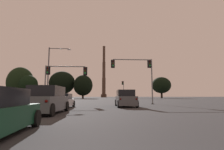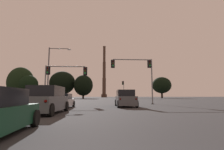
{
  "view_description": "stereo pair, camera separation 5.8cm",
  "coord_description": "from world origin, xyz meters",
  "px_view_note": "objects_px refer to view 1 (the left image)",
  "views": [
    {
      "loc": [
        0.4,
        -1.41,
        1.18
      ],
      "look_at": [
        2.15,
        25.87,
        4.48
      ],
      "focal_mm": 28.0,
      "sensor_mm": 36.0,
      "label": 1
    },
    {
      "loc": [
        0.45,
        -1.41,
        1.18
      ],
      "look_at": [
        2.15,
        25.87,
        4.48
      ],
      "focal_mm": 28.0,
      "sensor_mm": 36.0,
      "label": 2
    }
  ],
  "objects_px": {
    "traffic_light_far_right": "(123,87)",
    "street_lamp": "(52,69)",
    "traffic_light_overhead_left": "(60,74)",
    "suv_right_lane_front": "(125,99)",
    "suv_left_lane_second": "(47,100)",
    "traffic_light_overhead_right": "(139,69)",
    "smokestack": "(104,77)",
    "sedan_left_lane_front": "(62,101)"
  },
  "relations": [
    {
      "from": "traffic_light_far_right",
      "to": "street_lamp",
      "type": "relative_size",
      "value": 0.68
    },
    {
      "from": "traffic_light_far_right",
      "to": "traffic_light_overhead_left",
      "type": "height_order",
      "value": "traffic_light_far_right"
    },
    {
      "from": "suv_right_lane_front",
      "to": "suv_left_lane_second",
      "type": "xyz_separation_m",
      "value": [
        -6.45,
        -7.16,
        0.0
      ]
    },
    {
      "from": "suv_right_lane_front",
      "to": "traffic_light_overhead_right",
      "type": "bearing_deg",
      "value": 65.11
    },
    {
      "from": "traffic_light_overhead_right",
      "to": "traffic_light_overhead_left",
      "type": "xyz_separation_m",
      "value": [
        -11.39,
        -0.31,
        -0.9
      ]
    },
    {
      "from": "suv_right_lane_front",
      "to": "traffic_light_overhead_left",
      "type": "relative_size",
      "value": 0.82
    },
    {
      "from": "traffic_light_far_right",
      "to": "smokestack",
      "type": "xyz_separation_m",
      "value": [
        -4.82,
        102.02,
        14.7
      ]
    },
    {
      "from": "suv_right_lane_front",
      "to": "traffic_light_far_right",
      "type": "distance_m",
      "value": 39.61
    },
    {
      "from": "traffic_light_overhead_right",
      "to": "smokestack",
      "type": "height_order",
      "value": "smokestack"
    },
    {
      "from": "suv_right_lane_front",
      "to": "traffic_light_overhead_left",
      "type": "height_order",
      "value": "traffic_light_overhead_left"
    },
    {
      "from": "suv_left_lane_second",
      "to": "traffic_light_overhead_left",
      "type": "relative_size",
      "value": 0.82
    },
    {
      "from": "traffic_light_overhead_right",
      "to": "suv_left_lane_second",
      "type": "bearing_deg",
      "value": -125.6
    },
    {
      "from": "suv_right_lane_front",
      "to": "suv_left_lane_second",
      "type": "bearing_deg",
      "value": -130.91
    },
    {
      "from": "suv_right_lane_front",
      "to": "street_lamp",
      "type": "bearing_deg",
      "value": 140.13
    },
    {
      "from": "sedan_left_lane_front",
      "to": "traffic_light_overhead_left",
      "type": "bearing_deg",
      "value": 106.45
    },
    {
      "from": "traffic_light_far_right",
      "to": "traffic_light_overhead_left",
      "type": "xyz_separation_m",
      "value": [
        -13.37,
        -33.7,
        0.12
      ]
    },
    {
      "from": "sedan_left_lane_front",
      "to": "street_lamp",
      "type": "xyz_separation_m",
      "value": [
        -4.13,
        10.84,
        4.99
      ]
    },
    {
      "from": "suv_right_lane_front",
      "to": "traffic_light_overhead_left",
      "type": "distance_m",
      "value": 10.7
    },
    {
      "from": "traffic_light_far_right",
      "to": "smokestack",
      "type": "height_order",
      "value": "smokestack"
    },
    {
      "from": "traffic_light_overhead_left",
      "to": "street_lamp",
      "type": "distance_m",
      "value": 4.74
    },
    {
      "from": "traffic_light_overhead_right",
      "to": "suv_right_lane_front",
      "type": "bearing_deg",
      "value": -115.98
    },
    {
      "from": "smokestack",
      "to": "traffic_light_far_right",
      "type": "bearing_deg",
      "value": -87.3
    },
    {
      "from": "traffic_light_far_right",
      "to": "smokestack",
      "type": "relative_size",
      "value": 0.13
    },
    {
      "from": "traffic_light_overhead_right",
      "to": "sedan_left_lane_front",
      "type": "bearing_deg",
      "value": -142.71
    },
    {
      "from": "traffic_light_overhead_right",
      "to": "smokestack",
      "type": "bearing_deg",
      "value": 91.2
    },
    {
      "from": "traffic_light_far_right",
      "to": "traffic_light_overhead_left",
      "type": "distance_m",
      "value": 36.26
    },
    {
      "from": "suv_left_lane_second",
      "to": "traffic_light_overhead_right",
      "type": "bearing_deg",
      "value": 56.16
    },
    {
      "from": "traffic_light_overhead_left",
      "to": "smokestack",
      "type": "relative_size",
      "value": 0.13
    },
    {
      "from": "sedan_left_lane_front",
      "to": "traffic_light_overhead_left",
      "type": "relative_size",
      "value": 0.78
    },
    {
      "from": "suv_left_lane_second",
      "to": "traffic_light_far_right",
      "type": "relative_size",
      "value": 0.79
    },
    {
      "from": "suv_right_lane_front",
      "to": "smokestack",
      "type": "bearing_deg",
      "value": 91.1
    },
    {
      "from": "suv_left_lane_second",
      "to": "sedan_left_lane_front",
      "type": "bearing_deg",
      "value": 94.09
    },
    {
      "from": "traffic_light_overhead_left",
      "to": "smokestack",
      "type": "bearing_deg",
      "value": 86.39
    },
    {
      "from": "smokestack",
      "to": "traffic_light_overhead_left",
      "type": "bearing_deg",
      "value": -93.61
    },
    {
      "from": "suv_right_lane_front",
      "to": "traffic_light_far_right",
      "type": "xyz_separation_m",
      "value": [
        4.81,
        39.18,
        3.21
      ]
    },
    {
      "from": "suv_left_lane_second",
      "to": "traffic_light_far_right",
      "type": "xyz_separation_m",
      "value": [
        11.26,
        46.34,
        3.21
      ]
    },
    {
      "from": "street_lamp",
      "to": "smokestack",
      "type": "xyz_separation_m",
      "value": [
        10.81,
        131.8,
        13.15
      ]
    },
    {
      "from": "street_lamp",
      "to": "smokestack",
      "type": "distance_m",
      "value": 132.9
    },
    {
      "from": "traffic_light_far_right",
      "to": "traffic_light_overhead_right",
      "type": "height_order",
      "value": "traffic_light_overhead_right"
    },
    {
      "from": "suv_right_lane_front",
      "to": "traffic_light_overhead_right",
      "type": "xyz_separation_m",
      "value": [
        2.82,
        5.79,
        4.23
      ]
    },
    {
      "from": "suv_left_lane_second",
      "to": "smokestack",
      "type": "relative_size",
      "value": 0.1
    },
    {
      "from": "sedan_left_lane_front",
      "to": "traffic_light_far_right",
      "type": "relative_size",
      "value": 0.76
    }
  ]
}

